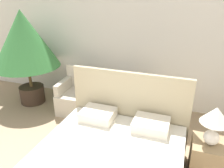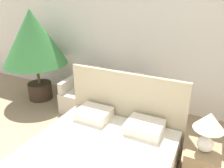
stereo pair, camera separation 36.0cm
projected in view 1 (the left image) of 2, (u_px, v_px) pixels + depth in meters
wall_back at (126, 35)px, 4.37m from camera, size 10.00×0.06×2.90m
armchair_near_window_left at (77, 98)px, 4.39m from camera, size 0.65×0.69×0.87m
armchair_near_window_right at (123, 106)px, 4.09m from camera, size 0.69×0.73×0.87m
potted_palm at (24, 42)px, 4.34m from camera, size 1.33×1.33×1.96m
nightstand at (206, 158)px, 2.85m from camera, size 0.40×0.44×0.49m
table_lamp at (215, 120)px, 2.61m from camera, size 0.35×0.35×0.52m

